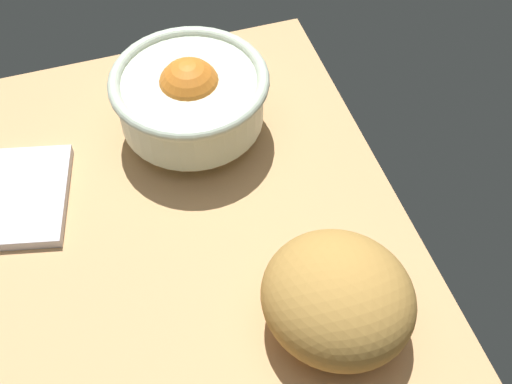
# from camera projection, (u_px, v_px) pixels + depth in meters

# --- Properties ---
(ground_plane) EXTENTS (0.68, 0.56, 0.03)m
(ground_plane) POSITION_uv_depth(u_px,v_px,m) (176.00, 241.00, 0.81)
(ground_plane) COLOR tan
(fruit_bowl) EXTENTS (0.20, 0.20, 0.12)m
(fruit_bowl) POSITION_uv_depth(u_px,v_px,m) (190.00, 96.00, 0.85)
(fruit_bowl) COLOR silver
(fruit_bowl) RESTS_ON ground
(bread_loaf) EXTENTS (0.22, 0.22, 0.11)m
(bread_loaf) POSITION_uv_depth(u_px,v_px,m) (338.00, 299.00, 0.68)
(bread_loaf) COLOR #B9883F
(bread_loaf) RESTS_ON ground
(napkin_folded) EXTENTS (0.17, 0.13, 0.01)m
(napkin_folded) POSITION_uv_depth(u_px,v_px,m) (27.00, 196.00, 0.83)
(napkin_folded) COLOR silver
(napkin_folded) RESTS_ON ground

